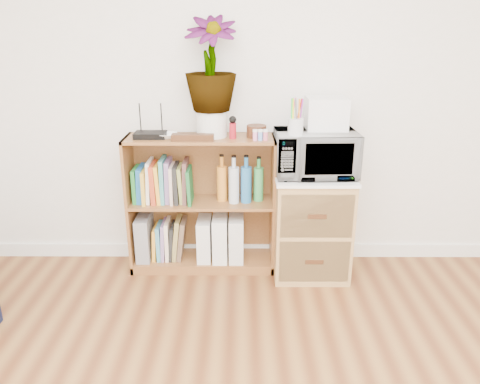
{
  "coord_description": "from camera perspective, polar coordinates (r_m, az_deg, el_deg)",
  "views": [
    {
      "loc": [
        -0.07,
        -0.91,
        1.66
      ],
      "look_at": [
        -0.09,
        1.95,
        0.62
      ],
      "focal_mm": 35.0,
      "sensor_mm": 36.0,
      "label": 1
    }
  ],
  "objects": [
    {
      "name": "router",
      "position": [
        3.13,
        -10.87,
        6.85
      ],
      "size": [
        0.2,
        0.14,
        0.04
      ],
      "primitive_type": "cube",
      "color": "black",
      "rests_on": "bookshelf"
    },
    {
      "name": "lower_books",
      "position": [
        3.38,
        -8.56,
        -5.74
      ],
      "size": [
        0.24,
        0.19,
        0.3
      ],
      "color": "gold",
      "rests_on": "bookshelf"
    },
    {
      "name": "skirting_board",
      "position": [
        3.54,
        1.42,
        -7.09
      ],
      "size": [
        4.0,
        0.02,
        0.1
      ],
      "primitive_type": "cube",
      "color": "white",
      "rests_on": "ground"
    },
    {
      "name": "small_appliance",
      "position": [
        3.1,
        10.47,
        9.43
      ],
      "size": [
        0.26,
        0.22,
        0.21
      ],
      "primitive_type": "cube",
      "color": "silver",
      "rests_on": "microwave"
    },
    {
      "name": "kokeshi_doll",
      "position": [
        3.04,
        -0.89,
        7.47
      ],
      "size": [
        0.04,
        0.04,
        0.1
      ],
      "primitive_type": "cylinder",
      "color": "maroon",
      "rests_on": "bookshelf"
    },
    {
      "name": "plant_pot",
      "position": [
        3.1,
        -3.47,
        8.31
      ],
      "size": [
        0.2,
        0.2,
        0.17
      ],
      "primitive_type": "cylinder",
      "color": "silver",
      "rests_on": "bookshelf"
    },
    {
      "name": "liquor_bottles",
      "position": [
        3.17,
        1.41,
        1.54
      ],
      "size": [
        0.48,
        0.07,
        0.32
      ],
      "color": "orange",
      "rests_on": "bookshelf"
    },
    {
      "name": "white_bowl",
      "position": [
        3.1,
        -8.88,
        6.8
      ],
      "size": [
        0.13,
        0.13,
        0.03
      ],
      "primitive_type": "imported",
      "color": "white",
      "rests_on": "bookshelf"
    },
    {
      "name": "file_box",
      "position": [
        3.4,
        -11.53,
        -5.35
      ],
      "size": [
        0.09,
        0.25,
        0.31
      ],
      "primitive_type": "cube",
      "color": "gray",
      "rests_on": "bookshelf"
    },
    {
      "name": "magazine_holder_mid",
      "position": [
        3.33,
        -2.42,
        -5.49
      ],
      "size": [
        0.1,
        0.26,
        0.32
      ],
      "primitive_type": "cube",
      "color": "white",
      "rests_on": "bookshelf"
    },
    {
      "name": "wooden_bowl",
      "position": [
        3.09,
        2.01,
        7.43
      ],
      "size": [
        0.13,
        0.13,
        0.08
      ],
      "primitive_type": "cylinder",
      "color": "#3A2010",
      "rests_on": "bookshelf"
    },
    {
      "name": "cookbooks",
      "position": [
        3.22,
        -9.35,
        1.14
      ],
      "size": [
        0.4,
        0.2,
        0.31
      ],
      "color": "#217E2F",
      "rests_on": "bookshelf"
    },
    {
      "name": "pen_cup",
      "position": [
        2.91,
        6.79,
        7.92
      ],
      "size": [
        0.09,
        0.09,
        0.1
      ],
      "primitive_type": "cylinder",
      "color": "silver",
      "rests_on": "microwave"
    },
    {
      "name": "magazine_holder_left",
      "position": [
        3.34,
        -4.35,
        -5.66
      ],
      "size": [
        0.09,
        0.24,
        0.3
      ],
      "primitive_type": "cube",
      "color": "silver",
      "rests_on": "bookshelf"
    },
    {
      "name": "paint_jars",
      "position": [
        3.0,
        2.49,
        6.85
      ],
      "size": [
        0.11,
        0.04,
        0.06
      ],
      "primitive_type": "cube",
      "color": "#CF738C",
      "rests_on": "bookshelf"
    },
    {
      "name": "microwave",
      "position": [
        3.07,
        9.15,
        4.68
      ],
      "size": [
        0.53,
        0.37,
        0.29
      ],
      "primitive_type": "imported",
      "rotation": [
        0.0,
        0.0,
        0.04
      ],
      "color": "white",
      "rests_on": "wicker_unit"
    },
    {
      "name": "potted_plant",
      "position": [
        3.05,
        -3.63,
        15.3
      ],
      "size": [
        0.33,
        0.33,
        0.59
      ],
      "primitive_type": "imported",
      "color": "#2A6A2C",
      "rests_on": "plant_pot"
    },
    {
      "name": "bookshelf",
      "position": [
        3.25,
        -4.66,
        -1.49
      ],
      "size": [
        1.0,
        0.3,
        0.95
      ],
      "primitive_type": "cube",
      "color": "brown",
      "rests_on": "ground"
    },
    {
      "name": "trinket_box",
      "position": [
        3.01,
        -5.78,
        6.65
      ],
      "size": [
        0.27,
        0.07,
        0.04
      ],
      "primitive_type": "cube",
      "color": "#381D0F",
      "rests_on": "bookshelf"
    },
    {
      "name": "magazine_holder_right",
      "position": [
        3.32,
        -0.46,
        -5.53
      ],
      "size": [
        0.1,
        0.25,
        0.32
      ],
      "primitive_type": "cube",
      "color": "silver",
      "rests_on": "bookshelf"
    },
    {
      "name": "wicker_unit",
      "position": [
        3.25,
        8.63,
        -4.04
      ],
      "size": [
        0.5,
        0.45,
        0.7
      ],
      "primitive_type": "cube",
      "color": "#9E7542",
      "rests_on": "ground"
    }
  ]
}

